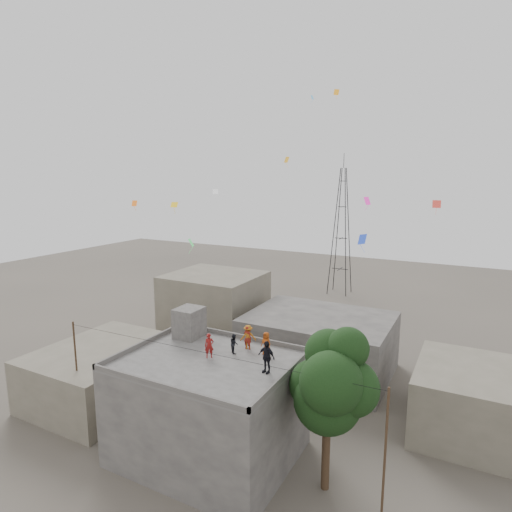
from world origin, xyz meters
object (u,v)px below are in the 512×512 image
(transmission_tower, at_px, (341,232))
(person_dark_adult, at_px, (266,357))
(tree, at_px, (332,384))
(person_red_adult, at_px, (248,338))
(stair_head_box, at_px, (189,323))

(transmission_tower, relative_size, person_dark_adult, 11.05)
(tree, xyz_separation_m, transmission_tower, (-11.37, 39.40, 2.97))
(transmission_tower, xyz_separation_m, person_red_adult, (5.26, -37.39, -2.23))
(stair_head_box, xyz_separation_m, person_red_adult, (4.46, 0.01, -0.26))
(transmission_tower, bearing_deg, person_dark_adult, -78.97)
(tree, bearing_deg, transmission_tower, 106.09)
(stair_head_box, distance_m, person_red_adult, 4.47)
(person_red_adult, relative_size, person_dark_adult, 0.82)
(person_red_adult, bearing_deg, transmission_tower, -74.26)
(stair_head_box, height_order, transmission_tower, transmission_tower)
(tree, relative_size, transmission_tower, 0.45)
(tree, height_order, person_dark_adult, tree)
(stair_head_box, relative_size, person_red_adult, 1.35)
(person_red_adult, xyz_separation_m, person_dark_adult, (2.50, -2.40, 0.16))
(person_red_adult, distance_m, person_dark_adult, 3.47)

